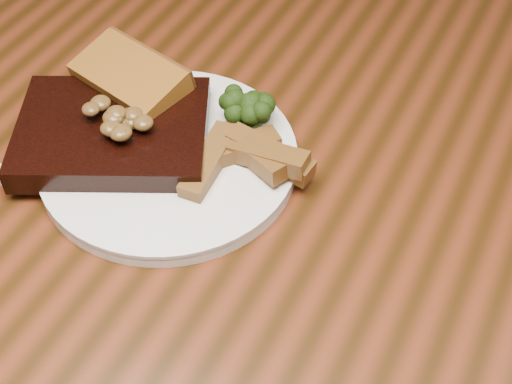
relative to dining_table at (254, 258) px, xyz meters
The scene contains 9 objects.
dining_table is the anchor object (origin of this frame).
chair_far 0.62m from the dining_table, 112.66° to the left, with size 0.52×0.52×0.93m.
plate 0.14m from the dining_table, behind, with size 0.25×0.25×0.01m, color white.
steak 0.19m from the dining_table, behind, with size 0.18×0.14×0.03m, color black.
steak_bone 0.20m from the dining_table, 155.87° to the right, with size 0.14×0.01×0.02m, color #B7A98E.
mushroom_pile 0.21m from the dining_table, behind, with size 0.06×0.06×0.03m, color brown, non-canonical shape.
garlic_bread 0.21m from the dining_table, 162.19° to the left, with size 0.12×0.06×0.03m, color #98591B.
potato_wedges 0.13m from the dining_table, 157.29° to the left, with size 0.12×0.12×0.02m, color brown, non-canonical shape.
broccoli_cluster 0.15m from the dining_table, 115.82° to the left, with size 0.06×0.06×0.04m, color #19340B, non-canonical shape.
Camera 1 is at (0.20, -0.39, 1.26)m, focal length 50.00 mm.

